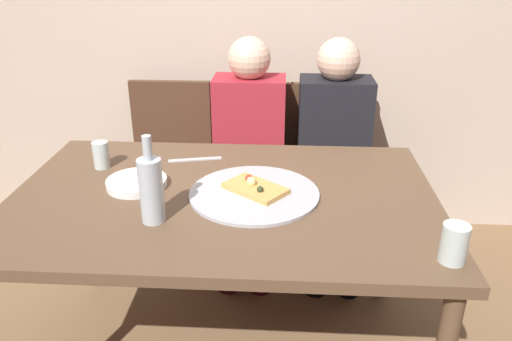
# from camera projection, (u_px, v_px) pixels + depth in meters

# --- Properties ---
(back_wall) EXTENTS (6.00, 0.10, 2.60)m
(back_wall) POSITION_uv_depth(u_px,v_px,m) (247.00, 0.00, 2.69)
(back_wall) COLOR #BCA893
(back_wall) RESTS_ON ground_plane
(dining_table) EXTENTS (1.53, 1.00, 0.75)m
(dining_table) POSITION_uv_depth(u_px,v_px,m) (224.00, 212.00, 1.84)
(dining_table) COLOR brown
(dining_table) RESTS_ON ground_plane
(pizza_tray) EXTENTS (0.47, 0.47, 0.01)m
(pizza_tray) POSITION_uv_depth(u_px,v_px,m) (254.00, 193.00, 1.81)
(pizza_tray) COLOR #ADADB2
(pizza_tray) RESTS_ON dining_table
(pizza_slice_last) EXTENTS (0.25, 0.24, 0.05)m
(pizza_slice_last) POSITION_uv_depth(u_px,v_px,m) (255.00, 187.00, 1.81)
(pizza_slice_last) COLOR tan
(pizza_slice_last) RESTS_ON pizza_tray
(wine_bottle) EXTENTS (0.08, 0.08, 0.29)m
(wine_bottle) POSITION_uv_depth(u_px,v_px,m) (151.00, 189.00, 1.59)
(wine_bottle) COLOR #B2BCC1
(wine_bottle) RESTS_ON dining_table
(tumbler_near) EXTENTS (0.06, 0.06, 0.11)m
(tumbler_near) POSITION_uv_depth(u_px,v_px,m) (101.00, 155.00, 2.01)
(tumbler_near) COLOR #B7C6BC
(tumbler_near) RESTS_ON dining_table
(tumbler_far) EXTENTS (0.08, 0.08, 0.12)m
(tumbler_far) POSITION_uv_depth(u_px,v_px,m) (454.00, 243.00, 1.41)
(tumbler_far) COLOR #B7C6BC
(tumbler_far) RESTS_ON dining_table
(plate_stack) EXTENTS (0.22, 0.22, 0.03)m
(plate_stack) POSITION_uv_depth(u_px,v_px,m) (137.00, 183.00, 1.87)
(plate_stack) COLOR white
(plate_stack) RESTS_ON dining_table
(table_knife) EXTENTS (0.22, 0.07, 0.01)m
(table_knife) POSITION_uv_depth(u_px,v_px,m) (195.00, 159.00, 2.10)
(table_knife) COLOR #B7B7BC
(table_knife) RESTS_ON dining_table
(chair_left) EXTENTS (0.44, 0.44, 0.90)m
(chair_left) POSITION_uv_depth(u_px,v_px,m) (169.00, 156.00, 2.75)
(chair_left) COLOR #472D1E
(chair_left) RESTS_ON ground_plane
(chair_middle) EXTENTS (0.44, 0.44, 0.90)m
(chair_middle) POSITION_uv_depth(u_px,v_px,m) (251.00, 158.00, 2.73)
(chair_middle) COLOR #472D1E
(chair_middle) RESTS_ON ground_plane
(chair_right) EXTENTS (0.44, 0.44, 0.90)m
(chair_right) POSITION_uv_depth(u_px,v_px,m) (331.00, 160.00, 2.70)
(chair_right) COLOR #472D1E
(chair_right) RESTS_ON ground_plane
(guest_in_sweater) EXTENTS (0.36, 0.56, 1.17)m
(guest_in_sweater) POSITION_uv_depth(u_px,v_px,m) (248.00, 146.00, 2.54)
(guest_in_sweater) COLOR maroon
(guest_in_sweater) RESTS_ON ground_plane
(guest_in_beanie) EXTENTS (0.36, 0.56, 1.17)m
(guest_in_beanie) POSITION_uv_depth(u_px,v_px,m) (334.00, 148.00, 2.51)
(guest_in_beanie) COLOR black
(guest_in_beanie) RESTS_ON ground_plane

